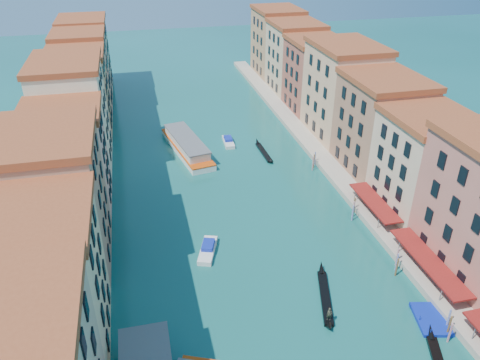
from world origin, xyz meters
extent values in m
cube|color=beige|center=(-26.00, 23.50, 8.50)|extent=(12.00, 15.00, 17.00)
cube|color=brown|center=(-26.00, 23.50, 17.50)|extent=(12.80, 15.40, 1.00)
cube|color=#A07557|center=(-26.00, 39.50, 9.50)|extent=(12.00, 17.00, 19.00)
cube|color=brown|center=(-26.00, 39.50, 19.50)|extent=(12.80, 17.40, 1.00)
cube|color=#D6A08A|center=(-26.00, 55.00, 8.25)|extent=(12.00, 14.00, 16.50)
cube|color=brown|center=(-26.00, 55.00, 17.00)|extent=(12.80, 14.40, 1.00)
cube|color=beige|center=(-26.00, 71.00, 10.00)|extent=(12.00, 18.00, 20.00)
cube|color=brown|center=(-26.00, 71.00, 20.50)|extent=(12.80, 18.40, 1.00)
cube|color=tan|center=(-26.00, 88.00, 8.75)|extent=(12.00, 16.00, 17.50)
cube|color=brown|center=(-26.00, 88.00, 18.00)|extent=(12.80, 16.40, 1.00)
cube|color=tan|center=(-26.00, 103.50, 9.25)|extent=(12.00, 15.00, 18.50)
cube|color=brown|center=(-26.00, 103.50, 19.00)|extent=(12.80, 15.40, 1.00)
cube|color=tan|center=(-26.00, 119.50, 9.50)|extent=(12.00, 17.00, 19.00)
cube|color=brown|center=(-26.00, 119.50, 19.50)|extent=(12.80, 17.40, 1.00)
cube|color=#D3AB89|center=(30.00, 39.00, 8.25)|extent=(12.00, 14.00, 16.50)
cube|color=brown|center=(30.00, 39.00, 17.00)|extent=(12.80, 14.40, 1.00)
cube|color=#9E664A|center=(30.00, 54.00, 9.00)|extent=(12.00, 16.00, 18.00)
cube|color=brown|center=(30.00, 54.00, 18.50)|extent=(12.80, 16.40, 1.00)
cube|color=tan|center=(30.00, 71.00, 10.00)|extent=(12.00, 18.00, 20.00)
cube|color=brown|center=(30.00, 71.00, 20.50)|extent=(12.80, 18.40, 1.00)
cube|color=#9D4D3B|center=(30.00, 87.50, 8.75)|extent=(12.00, 15.00, 17.50)
cube|color=brown|center=(30.00, 87.50, 18.00)|extent=(12.80, 15.40, 1.00)
cube|color=tan|center=(30.00, 103.00, 9.25)|extent=(12.00, 16.00, 18.50)
cube|color=brown|center=(30.00, 103.00, 19.00)|extent=(12.80, 16.40, 1.00)
cube|color=#B07D53|center=(30.00, 119.50, 9.75)|extent=(12.00, 17.00, 19.50)
cube|color=brown|center=(30.00, 119.50, 20.00)|extent=(12.80, 17.40, 1.00)
cube|color=#ACA08A|center=(22.00, 65.00, 0.50)|extent=(4.00, 140.00, 1.00)
cylinder|color=#5E5E60|center=(20.80, 12.00, 1.50)|extent=(0.12, 0.12, 3.00)
cube|color=maroon|center=(22.20, 23.50, 3.00)|extent=(3.20, 15.30, 0.25)
cylinder|color=#5E5E60|center=(20.80, 18.40, 1.50)|extent=(0.12, 0.12, 3.00)
cylinder|color=#5E5E60|center=(20.80, 28.60, 1.50)|extent=(0.12, 0.12, 3.00)
cube|color=maroon|center=(22.20, 39.00, 3.00)|extent=(3.20, 12.60, 0.25)
cylinder|color=#5E5E60|center=(20.80, 34.80, 1.50)|extent=(0.12, 0.12, 3.00)
cylinder|color=#5E5E60|center=(20.80, 43.20, 1.50)|extent=(0.12, 0.12, 3.00)
cylinder|color=brown|center=(18.50, 13.00, 1.30)|extent=(0.24, 0.24, 3.20)
cylinder|color=brown|center=(19.10, 14.00, 1.30)|extent=(0.24, 0.24, 3.20)
cylinder|color=brown|center=(19.70, 15.00, 1.30)|extent=(0.24, 0.24, 3.20)
cylinder|color=brown|center=(18.50, 25.00, 1.30)|extent=(0.24, 0.24, 3.20)
cylinder|color=brown|center=(19.10, 26.00, 1.30)|extent=(0.24, 0.24, 3.20)
cylinder|color=brown|center=(19.70, 27.00, 1.30)|extent=(0.24, 0.24, 3.20)
cylinder|color=brown|center=(18.50, 39.00, 1.30)|extent=(0.24, 0.24, 3.20)
cylinder|color=brown|center=(19.10, 40.00, 1.30)|extent=(0.24, 0.24, 3.20)
cylinder|color=brown|center=(19.70, 41.00, 1.30)|extent=(0.24, 0.24, 3.20)
cylinder|color=brown|center=(18.50, 57.00, 1.30)|extent=(0.24, 0.24, 3.20)
cylinder|color=brown|center=(19.10, 58.00, 1.30)|extent=(0.24, 0.24, 3.20)
cylinder|color=brown|center=(19.70, 59.00, 1.30)|extent=(0.24, 0.24, 3.20)
cube|color=white|center=(-4.43, 71.14, 0.65)|extent=(8.88, 22.20, 1.30)
cube|color=white|center=(-4.43, 71.14, 2.06)|extent=(7.53, 17.84, 1.73)
cube|color=#5E5E60|center=(-4.43, 71.14, 3.09)|extent=(7.95, 18.44, 0.27)
cube|color=#D4470C|center=(-4.43, 71.14, 1.25)|extent=(8.93, 22.21, 0.27)
cube|color=black|center=(7.24, 22.95, 0.24)|extent=(3.92, 9.71, 0.49)
cone|color=black|center=(8.78, 28.15, 0.65)|extent=(1.56, 2.37, 1.82)
cone|color=black|center=(5.69, 17.74, 0.54)|extent=(1.45, 2.01, 1.61)
imported|color=#313022|center=(6.06, 18.99, 1.37)|extent=(0.78, 0.62, 1.87)
cone|color=black|center=(17.00, 14.26, 0.64)|extent=(1.64, 2.33, 1.79)
cube|color=black|center=(11.22, 66.47, 0.22)|extent=(1.31, 9.03, 0.45)
cone|color=black|center=(11.11, 71.48, 0.60)|extent=(0.95, 2.03, 1.68)
cone|color=black|center=(11.34, 61.47, 0.50)|extent=(0.94, 1.68, 1.48)
cube|color=white|center=(-6.02, 36.04, 0.37)|extent=(4.04, 6.76, 0.74)
cube|color=#1327A0|center=(-5.87, 36.48, 1.01)|extent=(2.48, 3.16, 0.65)
cube|color=silver|center=(4.97, 73.08, 0.36)|extent=(2.31, 6.38, 0.72)
cube|color=#1327A0|center=(4.99, 73.53, 0.99)|extent=(1.76, 2.78, 0.63)
cube|color=#0D25A3|center=(18.50, 16.42, 0.23)|extent=(4.76, 6.13, 0.46)
camera|label=1|loc=(-14.00, -18.95, 43.36)|focal=35.00mm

